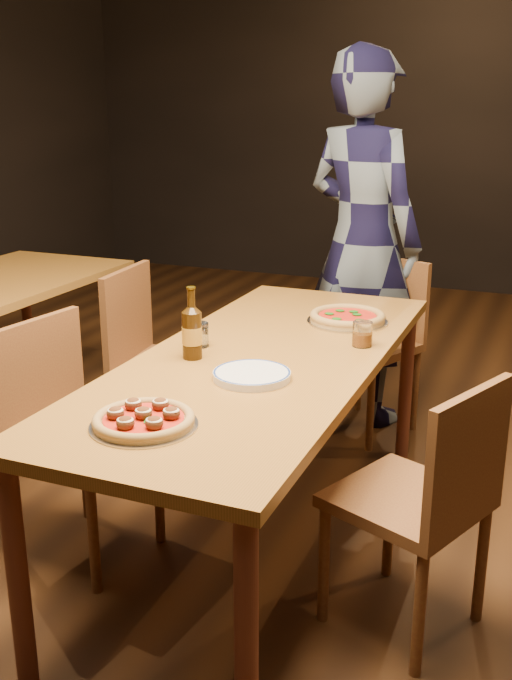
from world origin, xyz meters
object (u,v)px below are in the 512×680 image
at_px(diner, 362,241).
at_px(water_glass, 199,335).
at_px(table_main, 261,374).
at_px(chair_main_nw, 84,439).
at_px(amber_glass, 362,334).
at_px(chair_main_e, 407,497).
at_px(beer_bottle, 192,334).
at_px(chair_main_sw, 170,364).
at_px(plate_stack, 252,375).
at_px(pizza_meatball, 144,419).
at_px(pizza_margherita, 347,317).
at_px(chair_end, 366,345).

bearing_deg(diner, water_glass, 104.71).
xyz_separation_m(table_main, chair_main_nw, (-0.56, -0.29, -0.22)).
distance_m(amber_glass, diner, 1.19).
bearing_deg(chair_main_e, beer_bottle, -76.75).
distance_m(chair_main_sw, chair_main_e, 1.45).
bearing_deg(diner, chair_main_sw, 77.99).
xyz_separation_m(table_main, plate_stack, (0.06, -0.24, 0.08)).
xyz_separation_m(pizza_meatball, pizza_margherita, (0.23, 1.22, 0.00)).
xyz_separation_m(chair_main_e, water_glass, (-0.83, 0.26, 0.35)).
bearing_deg(chair_main_sw, diner, -41.38).
xyz_separation_m(chair_main_sw, plate_stack, (0.71, -0.75, 0.29)).
relative_size(chair_end, diner, 0.48).
distance_m(pizza_meatball, diner, 2.08).
bearing_deg(water_glass, plate_stack, -38.33).
bearing_deg(amber_glass, chair_end, 102.66).
bearing_deg(pizza_margherita, pizza_meatball, -100.76).
distance_m(chair_main_nw, plate_stack, 0.70).
height_order(chair_main_sw, chair_end, chair_main_sw).
relative_size(table_main, chair_main_nw, 2.20).
height_order(table_main, diner, diner).
bearing_deg(pizza_margherita, table_main, -107.38).
bearing_deg(amber_glass, plate_stack, -116.74).
height_order(table_main, chair_main_e, chair_main_e).
relative_size(table_main, beer_bottle, 8.09).
height_order(chair_main_e, pizza_margherita, chair_main_e).
relative_size(chair_end, pizza_margherita, 2.77).
relative_size(chair_main_sw, plate_stack, 3.73).
bearing_deg(pizza_margherita, water_glass, -128.68).
distance_m(chair_main_e, water_glass, 0.94).
bearing_deg(beer_bottle, water_glass, 106.61).
xyz_separation_m(plate_stack, amber_glass, (0.24, 0.47, 0.03)).
height_order(pizza_meatball, plate_stack, pizza_meatball).
distance_m(chair_main_sw, water_glass, 0.72).
distance_m(chair_end, pizza_margherita, 0.74).
height_order(chair_main_nw, plate_stack, chair_main_nw).
relative_size(chair_main_sw, pizza_margherita, 2.87).
xyz_separation_m(pizza_margherita, amber_glass, (0.14, -0.29, 0.02)).
distance_m(table_main, pizza_meatball, 0.70).
xyz_separation_m(chair_end, pizza_margherita, (0.08, -0.66, 0.32)).
bearing_deg(water_glass, chair_end, 74.03).
distance_m(chair_end, plate_stack, 1.45).
bearing_deg(table_main, chair_main_e, -23.15).
height_order(chair_main_e, water_glass, chair_main_e).
distance_m(chair_main_nw, water_glass, 0.55).
xyz_separation_m(water_glass, diner, (0.24, 1.37, 0.14)).
distance_m(chair_main_sw, chair_end, 1.00).
height_order(pizza_margherita, amber_glass, amber_glass).
distance_m(water_glass, diner, 1.40).
xyz_separation_m(table_main, chair_end, (0.09, 1.18, -0.23)).
xyz_separation_m(water_glass, amber_glass, (0.55, 0.23, 0.00)).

